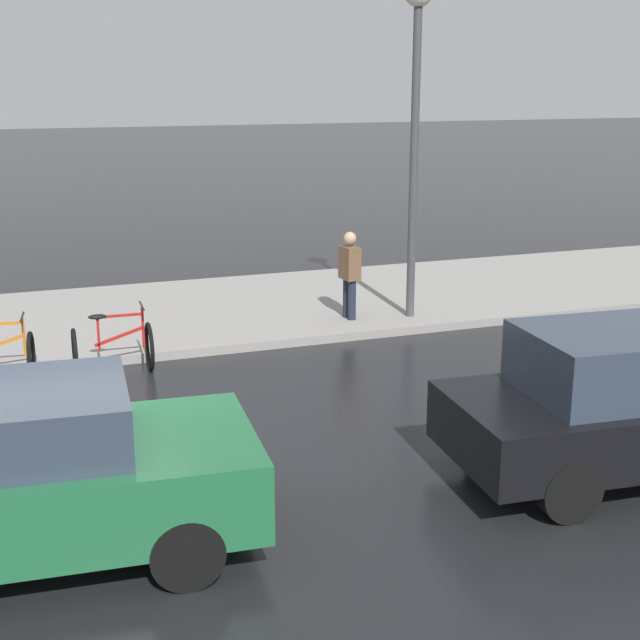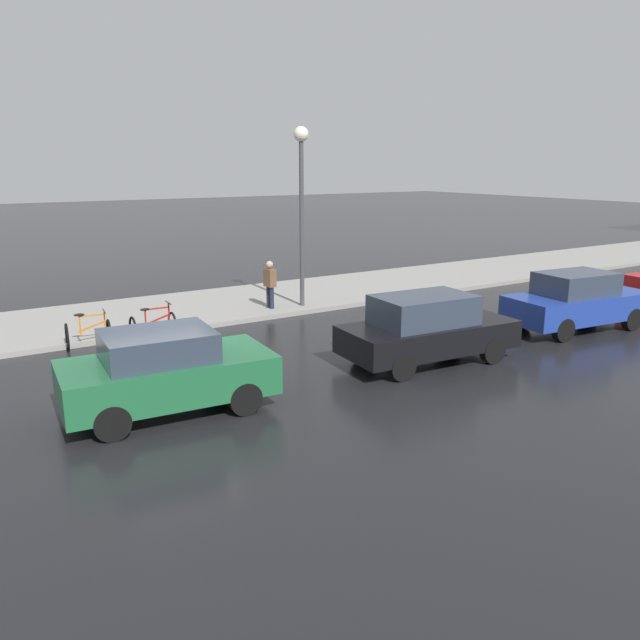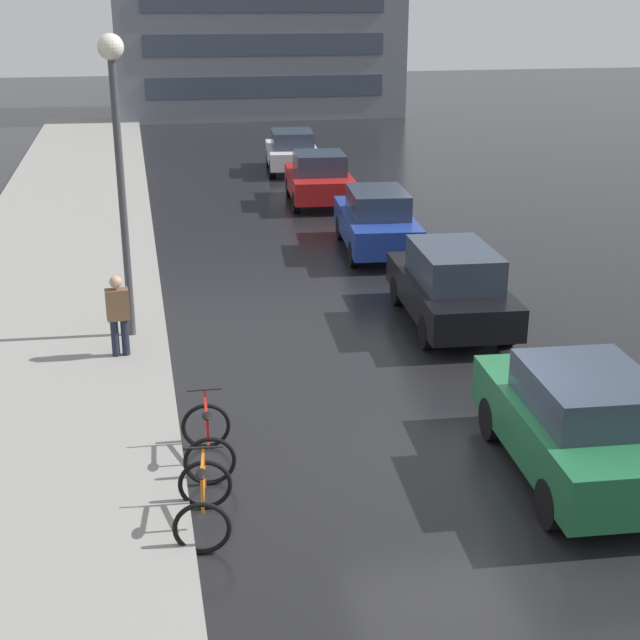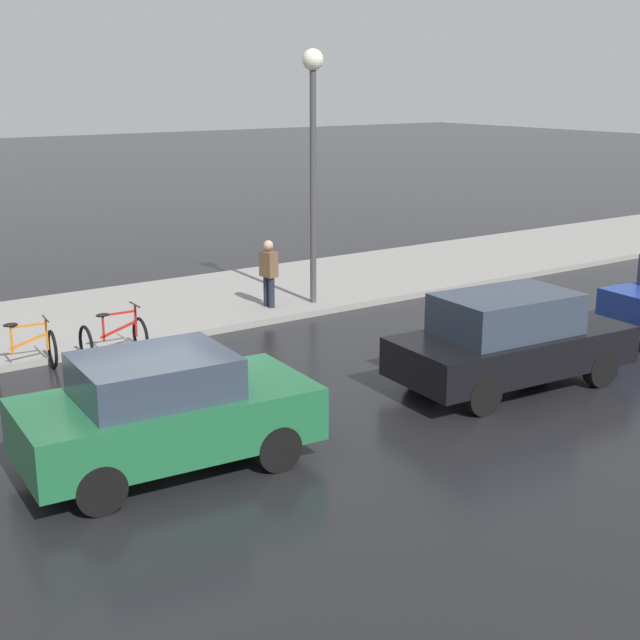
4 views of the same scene
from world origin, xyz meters
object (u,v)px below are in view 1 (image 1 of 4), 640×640
object	(u,v)px
bicycle_second	(113,347)
car_black	(638,401)
car_green	(30,474)
streetlamp	(416,86)
pedestrian	(350,274)

from	to	relation	value
bicycle_second	car_black	world-z (taller)	car_black
car_green	streetlamp	distance (m)	9.43
bicycle_second	car_green	bearing A→B (deg)	-14.82
bicycle_second	pedestrian	size ratio (longest dim) A/B	0.69
car_green	streetlamp	size ratio (longest dim) A/B	0.71
car_green	pedestrian	size ratio (longest dim) A/B	2.44
car_black	pedestrian	size ratio (longest dim) A/B	2.63
streetlamp	car_black	bearing A→B (deg)	-3.18
bicycle_second	car_green	xyz separation A→B (m)	(4.99, -1.32, 0.41)
pedestrian	streetlamp	xyz separation A→B (m)	(0.21, 1.06, 3.10)
bicycle_second	car_black	size ratio (longest dim) A/B	0.26
bicycle_second	car_green	distance (m)	5.18
bicycle_second	streetlamp	world-z (taller)	streetlamp
car_green	car_black	world-z (taller)	car_black
car_green	pedestrian	bearing A→B (deg)	138.51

